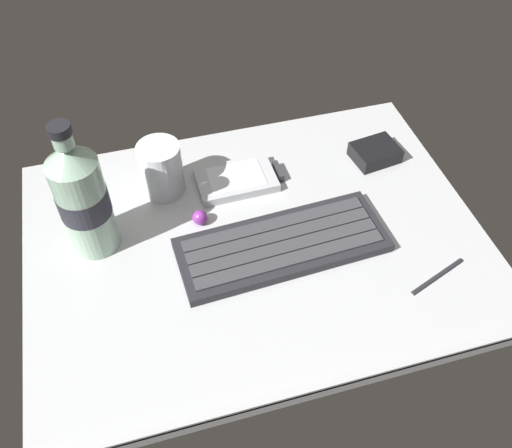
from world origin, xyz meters
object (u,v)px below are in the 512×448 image
handheld_device (240,179)px  stylus_pen (438,275)px  keyboard (282,245)px  trackball_mouse (200,217)px  juice_cup (162,171)px  water_bottle (82,198)px  charger_block (375,153)px

handheld_device → stylus_pen: (20.94, -24.59, -0.38)cm
keyboard → trackball_mouse: 12.66cm
trackball_mouse → stylus_pen: trackball_mouse is taller
juice_cup → water_bottle: water_bottle is taller
charger_block → trackball_mouse: (-29.93, -6.02, -0.10)cm
handheld_device → trackball_mouse: bearing=-139.7°
keyboard → charger_block: charger_block is taller
keyboard → juice_cup: juice_cup is taller
keyboard → juice_cup: 21.32cm
juice_cup → water_bottle: size_ratio=0.41×
keyboard → water_bottle: water_bottle is taller
handheld_device → juice_cup: 12.09cm
handheld_device → water_bottle: water_bottle is taller
water_bottle → trackball_mouse: water_bottle is taller
trackball_mouse → keyboard: bearing=-37.9°
trackball_mouse → water_bottle: bearing=178.9°
water_bottle → charger_block: bearing=7.3°
handheld_device → trackball_mouse: (-7.66, -6.50, 0.37)cm
juice_cup → charger_block: bearing=-3.5°
charger_block → trackball_mouse: 30.53cm
juice_cup → charger_block: 33.99cm
stylus_pen → handheld_device: bearing=110.3°
handheld_device → stylus_pen: bearing=-49.6°
handheld_device → charger_block: size_ratio=1.84×
water_bottle → stylus_pen: water_bottle is taller
handheld_device → stylus_pen: size_ratio=1.36×
juice_cup → water_bottle: (-10.90, -7.84, 5.10)cm
trackball_mouse → stylus_pen: bearing=-32.3°
water_bottle → charger_block: 45.76cm
keyboard → stylus_pen: (18.62, -10.31, -0.46)cm
charger_block → keyboard: bearing=-145.3°
water_bottle → charger_block: water_bottle is taller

